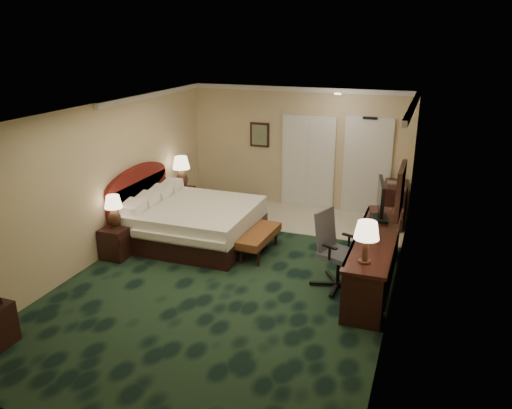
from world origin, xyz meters
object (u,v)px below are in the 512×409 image
(lamp_near, at_px, (114,212))
(minibar, at_px, (394,205))
(nightstand_far, at_px, (181,201))
(desk, at_px, (374,259))
(tv, at_px, (381,201))
(lamp_far, at_px, (182,172))
(nightstand_near, at_px, (117,242))
(desk_chair, at_px, (339,251))
(bed_bench, at_px, (259,242))
(bed, at_px, (195,223))

(lamp_near, distance_m, minibar, 5.55)
(nightstand_far, distance_m, lamp_near, 2.44)
(lamp_near, bearing_deg, desk, 6.95)
(lamp_near, height_order, tv, tv)
(lamp_far, distance_m, minibar, 4.54)
(desk, bearing_deg, lamp_near, -173.05)
(nightstand_near, relative_size, desk_chair, 0.46)
(lamp_far, xyz_separation_m, tv, (4.34, -1.16, 0.22))
(tv, bearing_deg, bed_bench, 177.16)
(nightstand_near, bearing_deg, bed, 49.43)
(lamp_far, xyz_separation_m, desk, (4.39, -1.87, -0.53))
(desk, bearing_deg, bed, 170.37)
(nightstand_near, bearing_deg, tv, 16.05)
(nightstand_far, height_order, desk_chair, desk_chair)
(bed_bench, bearing_deg, lamp_far, 151.32)
(nightstand_near, bearing_deg, bed_bench, 23.38)
(tv, xyz_separation_m, desk_chair, (-0.46, -1.02, -0.55))
(tv, bearing_deg, lamp_near, -174.02)
(nightstand_near, xyz_separation_m, desk_chair, (3.92, 0.24, 0.33))
(bed_bench, bearing_deg, desk_chair, -22.75)
(tv, bearing_deg, bed, 172.14)
(bed_bench, bearing_deg, nightstand_far, 152.24)
(lamp_far, xyz_separation_m, bed_bench, (2.29, -1.42, -0.73))
(nightstand_far, relative_size, lamp_near, 1.00)
(nightstand_near, bearing_deg, lamp_far, 88.98)
(desk, xyz_separation_m, minibar, (0.04, 2.71, 0.03))
(nightstand_far, xyz_separation_m, lamp_far, (0.03, 0.03, 0.65))
(bed_bench, bearing_deg, tv, 10.07)
(nightstand_near, distance_m, lamp_near, 0.57)
(minibar, bearing_deg, desk, -90.89)
(bed_bench, relative_size, minibar, 1.36)
(tv, bearing_deg, desk, -96.17)
(lamp_far, height_order, desk_chair, lamp_far)
(bed, bearing_deg, nightstand_far, 127.68)
(bed, xyz_separation_m, nightstand_near, (-0.98, -1.14, -0.08))
(bed, distance_m, lamp_far, 1.69)
(nightstand_near, xyz_separation_m, desk, (4.43, 0.56, 0.13))
(lamp_near, xyz_separation_m, lamp_far, (0.05, 2.41, 0.09))
(desk_chair, bearing_deg, lamp_near, -156.55)
(lamp_far, height_order, minibar, lamp_far)
(lamp_far, bearing_deg, desk, -23.07)
(lamp_far, relative_size, desk, 0.25)
(lamp_near, xyz_separation_m, desk, (4.43, 0.54, -0.44))
(nightstand_far, relative_size, tv, 0.68)
(desk_chair, bearing_deg, nightstand_near, -156.31)
(lamp_far, distance_m, desk, 4.80)
(nightstand_far, height_order, lamp_far, lamp_far)
(minibar, bearing_deg, tv, -92.50)
(nightstand_far, height_order, tv, tv)
(desk, distance_m, tv, 1.03)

